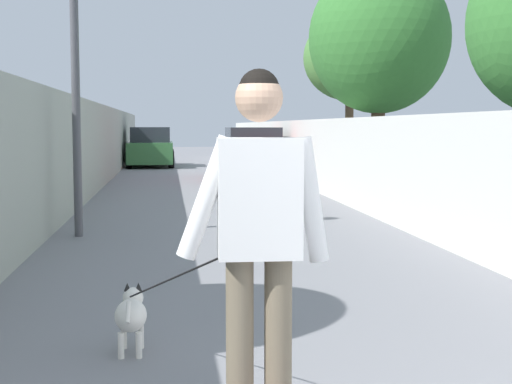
{
  "coord_description": "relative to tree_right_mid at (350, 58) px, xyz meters",
  "views": [
    {
      "loc": [
        -1.78,
        0.91,
        1.58
      ],
      "look_at": [
        4.51,
        0.15,
        1.0
      ],
      "focal_mm": 50.84,
      "sensor_mm": 36.0,
      "label": 1
    }
  ],
  "objects": [
    {
      "name": "lamp_post",
      "position": [
        -10.25,
        6.55,
        -0.52
      ],
      "size": [
        0.36,
        0.36,
        4.42
      ],
      "color": "#4C4C51",
      "rests_on": "ground"
    },
    {
      "name": "person_skateboarder",
      "position": [
        -17.49,
        4.85,
        -2.42
      ],
      "size": [
        0.23,
        0.71,
        1.75
      ],
      "color": "#726651",
      "rests_on": "skateboard"
    },
    {
      "name": "ground_plane",
      "position": [
        -5.0,
        4.35,
        -3.53
      ],
      "size": [
        80.0,
        80.0,
        0.0
      ],
      "primitive_type": "plane",
      "color": "gray"
    },
    {
      "name": "car_far",
      "position": [
        7.9,
        5.95,
        -2.82
      ],
      "size": [
        3.9,
        1.8,
        1.54
      ],
      "color": "#336B38",
      "rests_on": "ground"
    },
    {
      "name": "wall_left",
      "position": [
        -7.0,
        7.1,
        -2.46
      ],
      "size": [
        48.0,
        0.3,
        2.14
      ],
      "primitive_type": "cube",
      "color": "#999E93",
      "rests_on": "ground"
    },
    {
      "name": "tree_right_far",
      "position": [
        -6.0,
        0.9,
        -0.17
      ],
      "size": [
        2.92,
        2.92,
        4.93
      ],
      "color": "brown",
      "rests_on": "ground"
    },
    {
      "name": "car_near",
      "position": [
        0.81,
        2.75,
        -2.82
      ],
      "size": [
        4.0,
        1.8,
        1.54
      ],
      "color": "#B71414",
      "rests_on": "ground"
    },
    {
      "name": "fence_right",
      "position": [
        -7.0,
        1.6,
        -2.66
      ],
      "size": [
        48.0,
        0.3,
        1.74
      ],
      "primitive_type": "cube",
      "color": "silver",
      "rests_on": "ground"
    },
    {
      "name": "tree_right_mid",
      "position": [
        0.0,
        0.0,
        0.0
      ],
      "size": [
        2.71,
        2.71,
        4.8
      ],
      "color": "brown",
      "rests_on": "ground"
    },
    {
      "name": "dog",
      "position": [
        -15.76,
        5.53,
        -3.26
      ],
      "size": [
        2.02,
        0.8,
        1.06
      ],
      "color": "white",
      "rests_on": "ground"
    }
  ]
}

